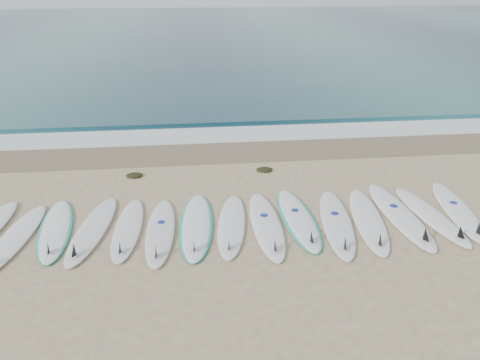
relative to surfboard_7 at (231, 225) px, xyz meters
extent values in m
plane|color=tan|center=(0.02, 0.07, -0.06)|extent=(120.00, 120.00, 0.00)
cube|color=#22535C|center=(0.02, 32.57, -0.04)|extent=(120.00, 55.00, 0.03)
cube|color=#73634C|center=(0.02, 4.17, -0.05)|extent=(120.00, 1.80, 0.01)
cube|color=silver|center=(0.02, 5.57, -0.04)|extent=(120.00, 1.40, 0.04)
cube|color=#22535C|center=(0.02, 7.07, -0.01)|extent=(120.00, 1.00, 0.10)
ellipsoid|color=white|center=(-3.99, 0.01, -0.01)|extent=(0.82, 2.62, 0.08)
ellipsoid|color=white|center=(-3.33, 0.26, -0.01)|extent=(0.83, 2.52, 0.08)
ellipsoid|color=#17C1A5|center=(-3.33, 0.26, -0.02)|extent=(0.91, 2.55, 0.06)
cone|color=black|center=(-3.22, -0.63, 0.13)|extent=(0.24, 0.29, 0.26)
ellipsoid|color=white|center=(-2.62, 0.18, -0.01)|extent=(0.90, 2.69, 0.09)
cone|color=black|center=(-2.76, -0.77, 0.14)|extent=(0.26, 0.31, 0.28)
ellipsoid|color=white|center=(-1.96, 0.14, -0.01)|extent=(0.59, 2.45, 0.08)
cone|color=black|center=(-2.00, -0.75, 0.13)|extent=(0.22, 0.27, 0.26)
ellipsoid|color=silver|center=(-1.35, -0.02, -0.01)|extent=(0.60, 2.57, 0.08)
cone|color=black|center=(-1.37, -0.95, 0.14)|extent=(0.22, 0.28, 0.27)
cylinder|color=navy|center=(-1.34, 0.23, 0.03)|extent=(0.15, 0.15, 0.01)
ellipsoid|color=white|center=(-0.67, 0.13, -0.01)|extent=(0.70, 2.67, 0.09)
ellipsoid|color=#17C1A5|center=(-0.67, 0.13, -0.02)|extent=(0.79, 2.69, 0.06)
cone|color=black|center=(-0.73, -0.84, 0.14)|extent=(0.24, 0.29, 0.28)
ellipsoid|color=white|center=(0.01, 0.08, -0.01)|extent=(0.88, 2.59, 0.08)
cone|color=black|center=(-0.12, -0.84, 0.14)|extent=(0.25, 0.30, 0.27)
ellipsoid|color=white|center=(0.68, 0.01, -0.01)|extent=(0.59, 2.73, 0.09)
cone|color=black|center=(0.67, -0.99, 0.15)|extent=(0.23, 0.29, 0.29)
cylinder|color=navy|center=(0.68, 0.27, 0.04)|extent=(0.16, 0.16, 0.01)
ellipsoid|color=white|center=(1.34, 0.17, -0.01)|extent=(0.61, 2.62, 0.08)
ellipsoid|color=#17C1A5|center=(1.34, 0.17, -0.02)|extent=(0.70, 2.64, 0.06)
cone|color=black|center=(1.37, -0.78, 0.14)|extent=(0.23, 0.28, 0.28)
cylinder|color=navy|center=(1.33, 0.42, 0.03)|extent=(0.15, 0.15, 0.01)
ellipsoid|color=white|center=(2.05, -0.07, -0.01)|extent=(1.01, 2.83, 0.09)
cone|color=black|center=(1.89, -1.07, 0.15)|extent=(0.28, 0.33, 0.30)
cylinder|color=navy|center=(2.09, 0.19, 0.04)|extent=(0.18, 0.18, 0.01)
ellipsoid|color=white|center=(2.70, -0.03, -0.01)|extent=(0.99, 2.79, 0.09)
cone|color=black|center=(2.54, -1.02, 0.15)|extent=(0.27, 0.32, 0.29)
ellipsoid|color=white|center=(3.39, 0.09, -0.01)|extent=(0.63, 2.90, 0.09)
cone|color=black|center=(3.40, -0.97, 0.16)|extent=(0.25, 0.31, 0.31)
cylinder|color=navy|center=(3.39, 0.37, 0.04)|extent=(0.17, 0.17, 0.01)
ellipsoid|color=white|center=(4.00, 0.00, -0.01)|extent=(0.77, 2.61, 0.08)
cone|color=black|center=(4.09, -0.94, 0.14)|extent=(0.24, 0.29, 0.27)
ellipsoid|color=white|center=(4.66, 0.13, -0.01)|extent=(1.01, 2.77, 0.09)
cone|color=black|center=(4.49, -0.85, 0.15)|extent=(0.27, 0.32, 0.29)
cylinder|color=navy|center=(4.70, 0.39, 0.04)|extent=(0.18, 0.18, 0.01)
ellipsoid|color=black|center=(-2.09, 2.71, -0.02)|extent=(0.40, 0.31, 0.08)
ellipsoid|color=black|center=(1.07, 2.71, -0.02)|extent=(0.40, 0.31, 0.08)
camera|label=1|loc=(-0.70, -7.79, 4.45)|focal=35.00mm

